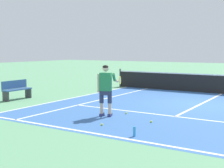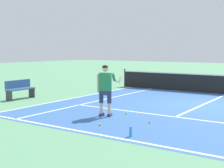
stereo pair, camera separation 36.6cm
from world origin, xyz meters
name	(u,v)px [view 1 (the left image)]	position (x,y,z in m)	size (l,w,h in m)	color
ground_plane	(200,104)	(0.00, 0.00, 0.00)	(80.00, 80.00, 0.00)	#609E70
court_inner_surface	(191,109)	(0.00, -1.16, 0.00)	(10.98, 9.98, 0.00)	#3866A8
line_baseline	(129,139)	(0.00, -5.95, 0.00)	(10.98, 0.10, 0.01)	white
line_service	(175,116)	(0.00, -2.77, 0.00)	(8.23, 0.10, 0.01)	white
line_centre_service	(203,103)	(0.00, 0.43, 0.00)	(0.10, 6.40, 0.01)	white
line_singles_left	(100,100)	(-4.12, -1.16, 0.00)	(0.10, 9.58, 0.01)	white
line_doubles_left	(76,97)	(-5.49, -1.16, 0.00)	(0.10, 9.58, 0.01)	white
tennis_net	(222,84)	(0.00, 3.63, 0.50)	(11.96, 0.08, 1.07)	#333338
tennis_player	(106,87)	(-2.00, -3.93, 0.99)	(0.58, 1.22, 1.71)	navy
tennis_ball_near_feet	(102,125)	(-1.37, -5.12, 0.03)	(0.07, 0.07, 0.07)	#CCE02D
tennis_ball_by_baseline	(151,122)	(-0.31, -4.01, 0.03)	(0.07, 0.07, 0.07)	#CCE02D
tennis_ball_mid_court	(126,113)	(-1.60, -3.27, 0.03)	(0.07, 0.07, 0.07)	#CCE02D
courtside_bench	(16,89)	(-7.34, -3.07, 0.45)	(0.40, 1.40, 0.85)	#2D5184
water_bottle	(134,131)	(-0.01, -5.64, 0.13)	(0.07, 0.07, 0.26)	#3393D6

